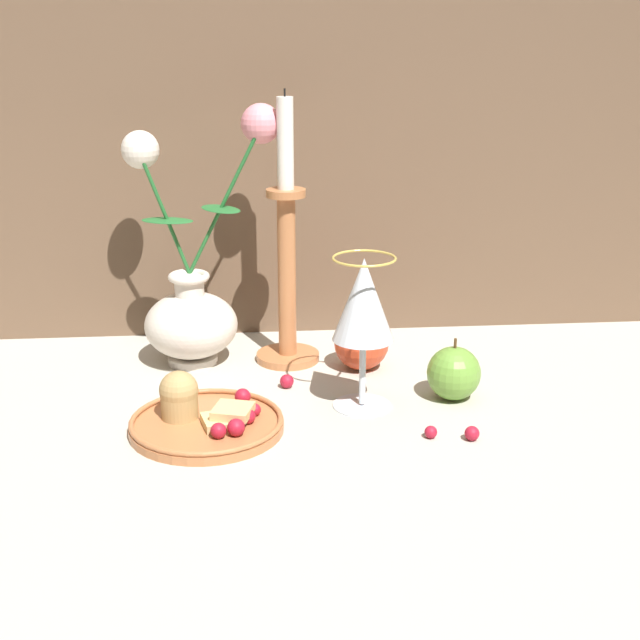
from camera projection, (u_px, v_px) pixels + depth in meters
The scene contains 11 objects.
ground_plane at pixel (255, 414), 1.06m from camera, with size 2.40×2.40×0.00m, color #B7B2A3.
vase at pixel (193, 296), 1.19m from camera, with size 0.21×0.13×0.34m.
plate_with_pastries at pixel (203, 417), 1.01m from camera, with size 0.18×0.18×0.07m.
wine_glass at pixel (364, 306), 1.04m from camera, with size 0.07×0.07×0.19m.
candlestick at pixel (287, 267), 1.18m from camera, with size 0.09×0.09×0.36m.
apple_beside_vase at pixel (454, 373), 1.09m from camera, with size 0.07×0.07×0.08m.
apple_near_glass at pixel (361, 343), 1.19m from camera, with size 0.07×0.07×0.09m.
berry_near_plate at pixel (472, 433), 0.99m from camera, with size 0.02×0.02×0.02m, color #AD192D.
berry_front_center at pixel (287, 381), 1.13m from camera, with size 0.02×0.02×0.02m, color #AD192D.
berry_by_glass_stem at pixel (182, 383), 1.12m from camera, with size 0.02×0.02×0.02m, color #AD192D.
berry_under_candlestick at pixel (431, 432), 1.00m from camera, with size 0.01×0.01×0.01m, color #AD192D.
Camera 1 is at (-0.01, -0.97, 0.44)m, focal length 50.00 mm.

